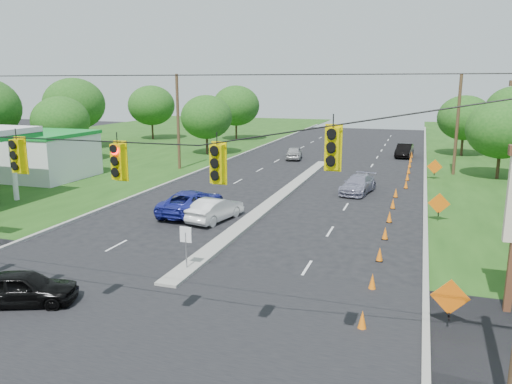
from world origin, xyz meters
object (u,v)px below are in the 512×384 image
(gas_station, at_px, (7,151))
(black_sedan, at_px, (23,288))
(white_sedan, at_px, (215,209))
(blue_pickup, at_px, (192,202))

(gas_station, xyz_separation_m, black_sedan, (19.34, -19.28, -1.91))
(black_sedan, bearing_deg, white_sedan, -31.59)
(white_sedan, bearing_deg, black_sedan, 91.31)
(black_sedan, xyz_separation_m, white_sedan, (2.28, 13.13, 0.04))
(blue_pickup, bearing_deg, gas_station, -14.29)
(white_sedan, relative_size, blue_pickup, 0.77)
(gas_station, relative_size, black_sedan, 5.01)
(white_sedan, distance_m, blue_pickup, 2.24)
(gas_station, xyz_separation_m, blue_pickup, (19.58, -5.20, -1.80))
(blue_pickup, bearing_deg, black_sedan, 89.59)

